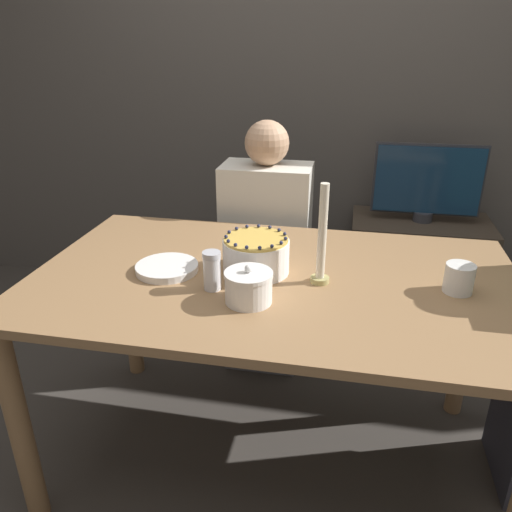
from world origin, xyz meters
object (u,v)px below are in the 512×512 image
tv_monitor (427,182)px  sugar_shaker (212,270)px  sugar_bowl (249,287)px  cake (256,255)px  person_man_blue_shirt (266,263)px  candle (322,243)px

tv_monitor → sugar_shaker: bearing=-121.4°
sugar_bowl → cake: bearing=95.2°
cake → tv_monitor: size_ratio=0.40×
sugar_bowl → sugar_shaker: size_ratio=1.15×
sugar_shaker → person_man_blue_shirt: person_man_blue_shirt is taller
tv_monitor → cake: bearing=-120.7°
sugar_bowl → tv_monitor: bearing=64.0°
cake → sugar_shaker: 0.18m
sugar_shaker → tv_monitor: size_ratio=0.23×
sugar_shaker → candle: 0.35m
cake → sugar_bowl: (0.02, -0.21, -0.01)m
sugar_bowl → person_man_blue_shirt: bearing=96.6°
tv_monitor → candle: bearing=-111.3°
candle → tv_monitor: bearing=68.7°
sugar_bowl → sugar_shaker: 0.14m
sugar_shaker → candle: size_ratio=0.38×
cake → sugar_bowl: 0.21m
cake → person_man_blue_shirt: (-0.08, 0.65, -0.33)m
sugar_bowl → sugar_shaker: (-0.13, 0.06, 0.01)m
sugar_shaker → tv_monitor: tv_monitor is taller
sugar_shaker → person_man_blue_shirt: size_ratio=0.11×
person_man_blue_shirt → tv_monitor: 0.95m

